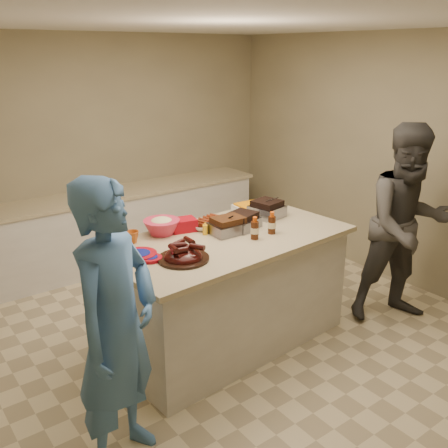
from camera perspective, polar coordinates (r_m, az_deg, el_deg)
room at (r=4.74m, az=0.92°, el=-12.48°), size 4.50×5.00×2.70m
back_counter at (r=6.27m, az=-11.41°, el=-0.19°), size 3.60×0.64×0.90m
island at (r=4.67m, az=0.38°, el=-13.05°), size 2.19×1.26×1.00m
rib_platter at (r=3.78m, az=-4.66°, el=-4.08°), size 0.51×0.51×0.16m
pulled_pork_tray at (r=4.30m, az=0.46°, el=-1.06°), size 0.31×0.24×0.09m
brisket_tray at (r=4.42m, az=2.04°, el=-0.48°), size 0.35×0.32×0.09m
roasting_pan at (r=4.74m, az=4.91°, el=0.83°), size 0.32×0.32×0.11m
coleslaw_bowl at (r=4.32m, az=-7.10°, el=-1.13°), size 0.33×0.33×0.21m
sausage_plate at (r=4.45m, az=-1.23°, el=-0.32°), size 0.38×0.38×0.05m
mac_cheese_dish at (r=4.89m, az=3.21°, el=1.44°), size 0.35×0.27×0.09m
bbq_bottle_a at (r=4.18m, az=3.51°, el=-1.72°), size 0.07×0.07×0.19m
bbq_bottle_b at (r=4.31m, az=5.46°, el=-1.08°), size 0.07×0.07×0.19m
mustard_bottle at (r=4.27m, az=-2.16°, el=-1.21°), size 0.05×0.05×0.12m
sauce_bowl at (r=4.38m, az=-2.51°, el=-0.70°), size 0.16×0.06×0.15m
plate_stack_large at (r=3.87m, az=-9.60°, el=-3.71°), size 0.28×0.28×0.03m
plate_stack_small at (r=3.80m, az=-8.37°, el=-4.09°), size 0.19×0.19×0.02m
plastic_cup at (r=4.16m, az=-10.38°, el=-2.11°), size 0.11×0.11×0.11m
basket_stack at (r=4.37m, az=-4.66°, el=-0.76°), size 0.25×0.21×0.11m
guest_gray at (r=5.33m, az=19.03°, el=-9.83°), size 1.66×2.11×0.72m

